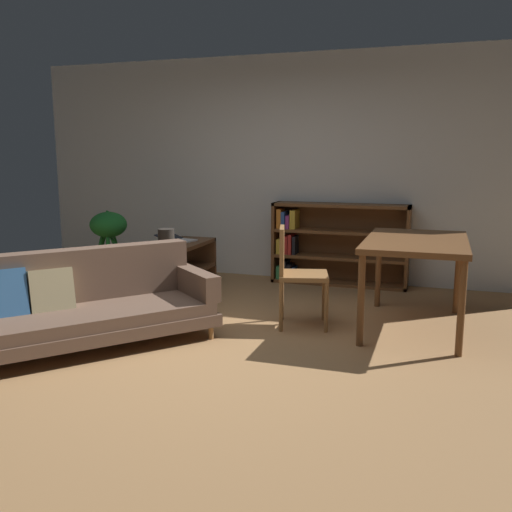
% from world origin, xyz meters
% --- Properties ---
extents(ground_plane, '(8.16, 8.16, 0.00)m').
position_xyz_m(ground_plane, '(0.00, 0.00, 0.00)').
color(ground_plane, '#A87A4C').
extents(back_wall_panel, '(6.80, 0.10, 2.70)m').
position_xyz_m(back_wall_panel, '(0.00, 2.70, 1.35)').
color(back_wall_panel, silver).
rests_on(back_wall_panel, ground_plane).
extents(fabric_couch, '(1.94, 2.08, 0.75)m').
position_xyz_m(fabric_couch, '(-0.98, -0.31, 0.34)').
color(fabric_couch, olive).
rests_on(fabric_couch, ground_plane).
extents(media_console, '(0.43, 1.13, 0.57)m').
position_xyz_m(media_console, '(-0.94, 1.40, 0.28)').
color(media_console, '#56351E').
rests_on(media_console, ground_plane).
extents(open_laptop, '(0.45, 0.37, 0.08)m').
position_xyz_m(open_laptop, '(-1.02, 1.57, 0.59)').
color(open_laptop, silver).
rests_on(open_laptop, media_console).
extents(desk_speaker, '(0.17, 0.17, 0.20)m').
position_xyz_m(desk_speaker, '(-0.92, 1.11, 0.67)').
color(desk_speaker, '#2D2823').
rests_on(desk_speaker, media_console).
extents(potted_floor_plant, '(0.46, 0.45, 0.89)m').
position_xyz_m(potted_floor_plant, '(-1.89, 1.55, 0.50)').
color(potted_floor_plant, brown).
rests_on(potted_floor_plant, ground_plane).
extents(dining_table, '(0.85, 1.36, 0.80)m').
position_xyz_m(dining_table, '(1.56, 1.00, 0.72)').
color(dining_table, brown).
rests_on(dining_table, ground_plane).
extents(dining_chair_near, '(0.51, 0.49, 0.89)m').
position_xyz_m(dining_chair_near, '(0.55, 0.74, 0.51)').
color(dining_chair_near, olive).
rests_on(dining_chair_near, ground_plane).
extents(bookshelf, '(1.59, 0.32, 0.96)m').
position_xyz_m(bookshelf, '(0.54, 2.52, 0.48)').
color(bookshelf, brown).
rests_on(bookshelf, ground_plane).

